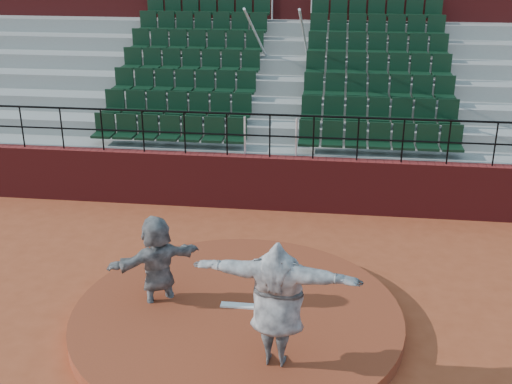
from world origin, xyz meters
TOP-DOWN VIEW (x-y plane):
  - ground at (0.00, 0.00)m, footprint 90.00×90.00m
  - pitchers_mound at (0.00, 0.00)m, footprint 5.50×5.50m
  - pitching_rubber at (0.00, 0.15)m, footprint 0.60×0.15m
  - boundary_wall at (0.00, 5.00)m, footprint 24.00×0.30m
  - wall_railing at (0.00, 5.00)m, footprint 24.04×0.05m
  - seating_deck at (0.00, 8.64)m, footprint 24.00×5.97m
  - press_box_facade at (0.00, 12.60)m, footprint 24.00×3.00m
  - pitcher at (0.78, -1.25)m, footprint 2.45×0.93m
  - fielder at (-1.40, 0.25)m, footprint 1.64×1.38m

SIDE VIEW (x-z plane):
  - ground at x=0.00m, z-range 0.00..0.00m
  - pitchers_mound at x=0.00m, z-range 0.00..0.25m
  - pitching_rubber at x=0.00m, z-range 0.25..0.28m
  - boundary_wall at x=0.00m, z-range 0.00..1.30m
  - fielder at x=-1.40m, z-range 0.00..1.77m
  - pitcher at x=0.78m, z-range 0.25..2.19m
  - seating_deck at x=0.00m, z-range -0.86..3.77m
  - wall_railing at x=0.00m, z-range 1.52..2.54m
  - press_box_facade at x=0.00m, z-range 0.00..7.10m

